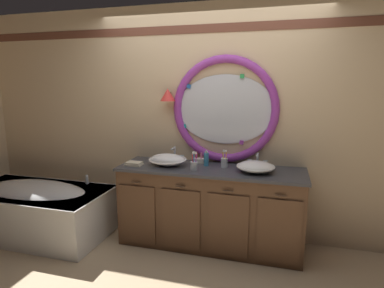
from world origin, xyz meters
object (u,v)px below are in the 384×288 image
at_px(sink_basin_left, 168,160).
at_px(toiletry_basket, 199,160).
at_px(sink_basin_right, 256,167).
at_px(folded_hand_towel, 134,164).
at_px(bathtub, 36,207).
at_px(toothbrush_holder_left, 194,165).
at_px(soap_dispenser, 206,159).
at_px(toothbrush_holder_right, 224,162).

height_order(sink_basin_left, toiletry_basket, sink_basin_left).
relative_size(sink_basin_right, folded_hand_towel, 2.13).
bearing_deg(bathtub, toothbrush_holder_left, 5.60).
height_order(bathtub, soap_dispenser, soap_dispenser).
bearing_deg(bathtub, sink_basin_left, 10.40).
relative_size(bathtub, sink_basin_right, 4.42).
bearing_deg(toothbrush_holder_left, sink_basin_left, 162.89).
relative_size(toothbrush_holder_left, soap_dispenser, 1.12).
xyz_separation_m(bathtub, sink_basin_right, (2.48, 0.28, 0.59)).
xyz_separation_m(bathtub, folded_hand_towel, (1.18, 0.19, 0.56)).
height_order(sink_basin_left, folded_hand_towel, sink_basin_left).
distance_m(sink_basin_right, folded_hand_towel, 1.30).
distance_m(toothbrush_holder_right, folded_hand_towel, 0.98).
bearing_deg(toiletry_basket, toothbrush_holder_left, -84.68).
xyz_separation_m(soap_dispenser, folded_hand_towel, (-0.76, -0.20, -0.06)).
bearing_deg(toothbrush_holder_left, sink_basin_right, 9.18).
bearing_deg(sink_basin_right, toothbrush_holder_right, 164.93).
relative_size(toothbrush_holder_right, toiletry_basket, 1.54).
relative_size(toothbrush_holder_left, toiletry_basket, 1.55).
height_order(folded_hand_towel, toiletry_basket, toiletry_basket).
height_order(sink_basin_right, soap_dispenser, soap_dispenser).
xyz_separation_m(sink_basin_left, sink_basin_right, (0.94, 0.00, -0.01)).
height_order(sink_basin_right, folded_hand_towel, sink_basin_right).
height_order(toothbrush_holder_left, folded_hand_towel, toothbrush_holder_left).
bearing_deg(soap_dispenser, toiletry_basket, 133.84).
relative_size(sink_basin_left, toothbrush_holder_right, 2.14).
bearing_deg(soap_dispenser, toothbrush_holder_left, -112.05).
relative_size(bathtub, soap_dispenser, 9.86).
bearing_deg(toiletry_basket, bathtub, -164.68).
distance_m(sink_basin_right, toothbrush_holder_left, 0.63).
distance_m(toothbrush_holder_left, toiletry_basket, 0.32).
bearing_deg(sink_basin_left, bathtub, -169.60).
relative_size(sink_basin_left, soap_dispenser, 2.38).
bearing_deg(toiletry_basket, sink_basin_right, -18.77).
bearing_deg(folded_hand_towel, soap_dispenser, 14.65).
bearing_deg(bathtub, toiletry_basket, 15.32).
distance_m(bathtub, toothbrush_holder_left, 1.96).
bearing_deg(sink_basin_right, bathtub, -173.50).
relative_size(bathtub, toiletry_basket, 13.64).
xyz_separation_m(bathtub, toothbrush_holder_left, (1.86, 0.18, 0.59)).
bearing_deg(toothbrush_holder_left, bathtub, -174.40).
xyz_separation_m(sink_basin_right, toiletry_basket, (-0.65, 0.22, -0.02)).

